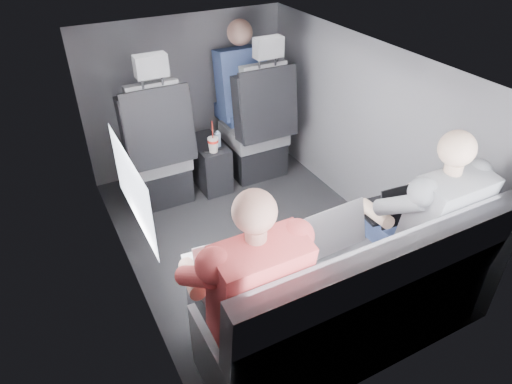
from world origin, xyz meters
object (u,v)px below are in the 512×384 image
front_seat_left (157,157)px  center_console (209,163)px  front_seat_right (257,133)px  rear_bench (349,307)px  passenger_front_right (241,85)px  laptop_black (393,207)px  laptop_white (220,262)px  water_bottle (218,140)px  passenger_rear_right (420,222)px  laptop_silver (324,231)px  soda_cup (213,144)px  passenger_rear_left (244,289)px

front_seat_left → center_console: size_ratio=2.64×
front_seat_right → rear_bench: size_ratio=0.79×
front_seat_left → passenger_front_right: bearing=16.4°
laptop_black → laptop_white: bearing=177.9°
water_bottle → laptop_white: laptop_white is taller
center_console → passenger_rear_right: bearing=-74.4°
laptop_black → center_console: bearing=106.2°
center_console → laptop_black: 1.79m
laptop_silver → laptop_black: (0.49, 0.00, -0.00)m
soda_cup → laptop_white: size_ratio=0.80×
passenger_rear_right → laptop_silver: bearing=160.5°
laptop_white → rear_bench: bearing=-28.1°
passenger_rear_left → front_seat_left: bearing=86.0°
center_console → passenger_rear_left: 1.98m
laptop_white → water_bottle: bearing=66.8°
center_console → passenger_front_right: passenger_front_right is taller
water_bottle → passenger_rear_left: size_ratio=0.11×
front_seat_left → water_bottle: front_seat_left is taller
front_seat_right → rear_bench: (-0.45, -1.90, -0.09)m
laptop_silver → passenger_rear_left: size_ratio=0.30×
passenger_rear_right → passenger_front_right: bearing=92.4°
laptop_white → laptop_silver: size_ratio=0.91×
soda_cup → passenger_rear_right: 1.77m
laptop_silver → passenger_front_right: size_ratio=0.42×
front_seat_left → laptop_white: bearing=-95.4°
rear_bench → soda_cup: bearing=90.5°
laptop_silver → soda_cup: bearing=90.5°
rear_bench → passenger_rear_left: passenger_rear_left is taller
front_seat_right → passenger_rear_right: bearing=-87.9°
passenger_front_right → laptop_white: bearing=-119.1°
front_seat_left → laptop_white: 1.61m
front_seat_right → laptop_silver: front_seat_right is taller
passenger_rear_left → passenger_front_right: passenger_front_right is taller
rear_bench → laptop_white: 0.75m
laptop_black → passenger_front_right: 1.89m
center_console → passenger_rear_left: bearing=-107.3°
passenger_front_right → rear_bench: bearing=-101.2°
water_bottle → soda_cup: bearing=-139.3°
soda_cup → laptop_silver: bearing=-89.5°
front_seat_right → rear_bench: 1.96m
laptop_black → passenger_rear_left: 1.08m
water_bottle → passenger_front_right: bearing=40.9°
water_bottle → passenger_rear_left: (-0.63, -1.74, 0.17)m
front_seat_left → passenger_front_right: size_ratio=1.44×
water_bottle → laptop_black: (0.43, -1.55, 0.17)m
rear_bench → passenger_rear_right: (0.52, 0.09, 0.32)m
water_bottle → passenger_rear_left: bearing=-109.8°
rear_bench → front_seat_right: bearing=76.7°
water_bottle → laptop_silver: laptop_silver is taller
rear_bench → soda_cup: (-0.01, 1.78, 0.16)m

